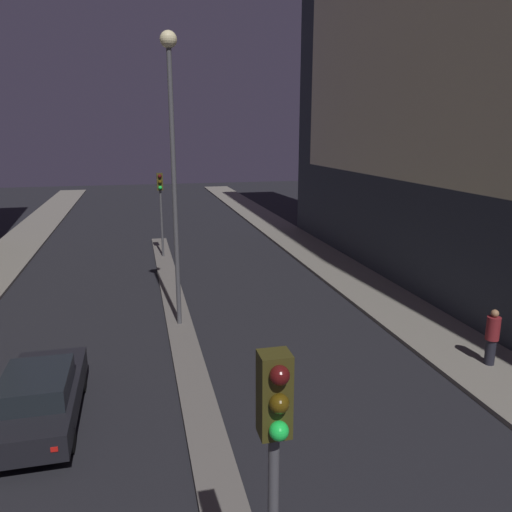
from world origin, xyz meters
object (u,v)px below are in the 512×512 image
at_px(traffic_light_mid, 161,196).
at_px(street_lamp, 172,135).
at_px(pedestrian_on_right_sidewalk, 492,336).
at_px(traffic_light_near, 274,461).
at_px(car_left_lane, 40,396).

xyz_separation_m(traffic_light_mid, street_lamp, (0.00, -10.09, 3.21)).
bearing_deg(pedestrian_on_right_sidewalk, traffic_light_near, -140.16).
height_order(car_left_lane, pedestrian_on_right_sidewalk, pedestrian_on_right_sidewalk).
bearing_deg(traffic_light_near, car_left_lane, 117.53).
distance_m(traffic_light_near, traffic_light_mid, 22.58).
distance_m(traffic_light_near, car_left_lane, 8.46).
relative_size(traffic_light_mid, pedestrian_on_right_sidewalk, 2.68).
bearing_deg(car_left_lane, traffic_light_near, -62.47).
bearing_deg(traffic_light_mid, car_left_lane, -103.45).
height_order(traffic_light_mid, car_left_lane, traffic_light_mid).
xyz_separation_m(traffic_light_mid, pedestrian_on_right_sidewalk, (8.54, -15.46, -2.42)).
xyz_separation_m(traffic_light_near, traffic_light_mid, (0.00, 22.58, 0.00)).
bearing_deg(car_left_lane, traffic_light_mid, 76.55).
xyz_separation_m(traffic_light_near, car_left_lane, (-3.70, 7.10, -2.71)).
bearing_deg(traffic_light_near, traffic_light_mid, 90.00).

